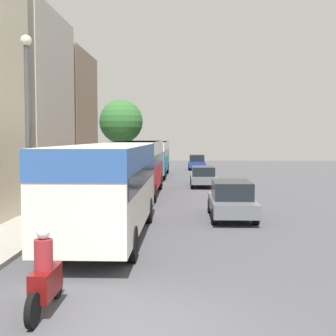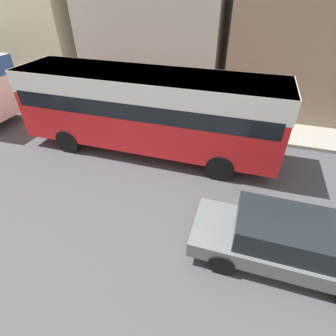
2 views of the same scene
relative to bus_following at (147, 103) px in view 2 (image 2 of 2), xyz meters
The scene contains 4 objects.
building_end_row 9.79m from the bus_following, 140.38° to the left, with size 6.10×7.27×9.47m.
bus_following is the anchor object (origin of this frame).
car_crossing 6.67m from the bus_following, 51.80° to the left, with size 1.81×4.56×1.39m.
pedestrian_near_curb 4.44m from the bus_following, 134.76° to the right, with size 0.43×0.43×1.67m.
Camera 2 is at (6.86, 22.91, 5.87)m, focal length 28.00 mm.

